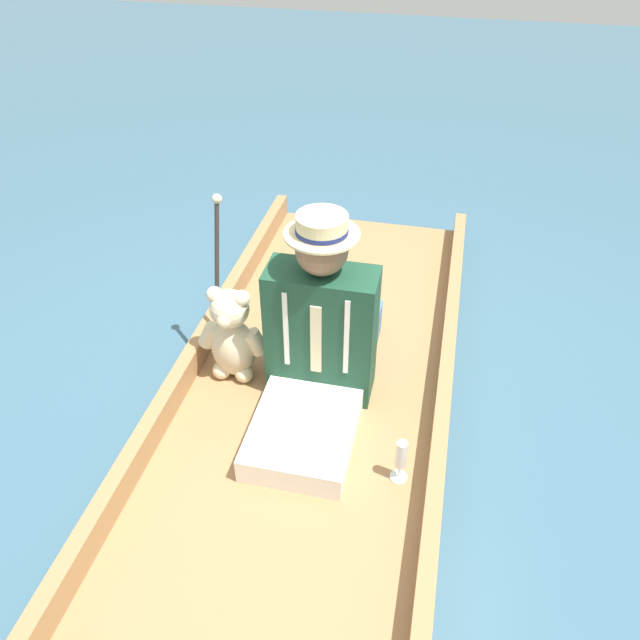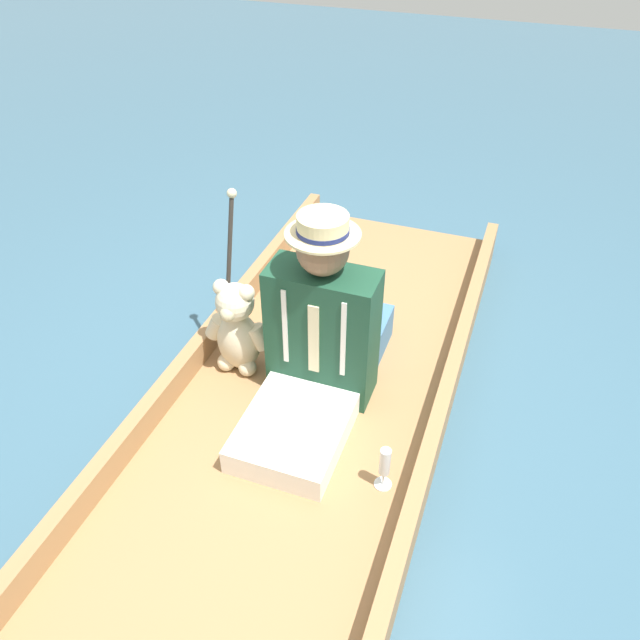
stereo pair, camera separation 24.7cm
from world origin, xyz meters
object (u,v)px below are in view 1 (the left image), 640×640
wine_glass (401,457)px  teddy_bear (232,336)px  seated_person (317,345)px  walking_cane (217,263)px

wine_glass → teddy_bear: bearing=-28.2°
teddy_bear → wine_glass: 0.89m
teddy_bear → wine_glass: teddy_bear is taller
seated_person → teddy_bear: (0.39, -0.08, -0.09)m
seated_person → walking_cane: size_ratio=1.15×
teddy_bear → walking_cane: (0.12, -0.22, 0.22)m
walking_cane → teddy_bear: bearing=120.0°
wine_glass → seated_person: bearing=-41.1°
walking_cane → seated_person: bearing=150.3°
walking_cane → wine_glass: bearing=145.0°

